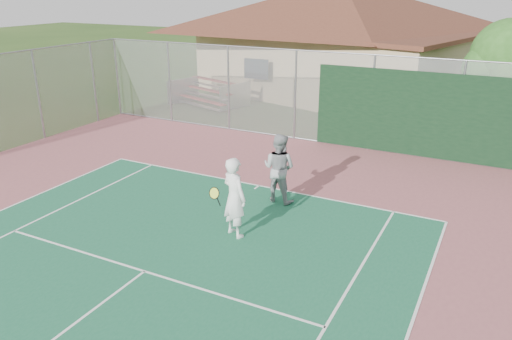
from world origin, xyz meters
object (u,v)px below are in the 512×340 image
(bleachers, at_px, (208,93))
(tree, at_px, (510,59))
(clubhouse, at_px, (339,34))
(player_grey_back, at_px, (279,169))
(player_white_front, at_px, (234,198))

(bleachers, height_order, tree, tree)
(clubhouse, distance_m, player_grey_back, 15.81)
(clubhouse, height_order, player_white_front, clubhouse)
(tree, distance_m, player_grey_back, 11.37)
(bleachers, bearing_deg, player_white_front, -36.89)
(player_white_front, xyz_separation_m, player_grey_back, (0.09, 2.39, -0.02))
(clubhouse, bearing_deg, player_grey_back, -62.57)
(tree, bearing_deg, player_white_front, -113.54)
(player_white_front, height_order, player_grey_back, player_white_front)
(player_grey_back, bearing_deg, bleachers, -45.08)
(clubhouse, distance_m, tree, 10.21)
(clubhouse, relative_size, bleachers, 4.41)
(clubhouse, relative_size, player_white_front, 8.38)
(clubhouse, relative_size, tree, 3.55)
(clubhouse, distance_m, bleachers, 8.10)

